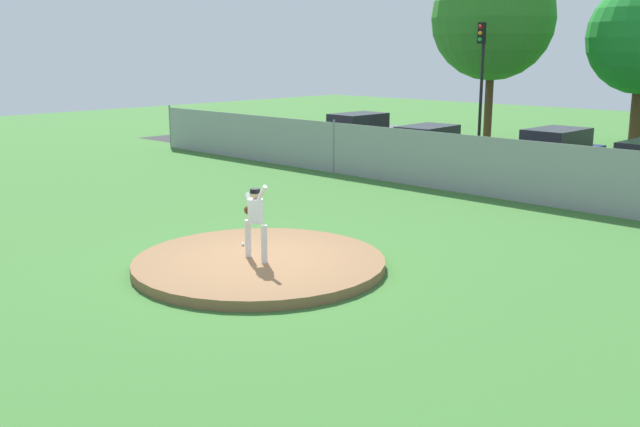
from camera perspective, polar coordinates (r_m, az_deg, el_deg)
The scene contains 11 objects.
ground_plane at distance 19.72m, azimuth 8.30°, elevation -0.55°, with size 80.00×80.00×0.00m, color #386B2D.
asphalt_strip at distance 26.99m, azimuth 18.85°, elevation 2.52°, with size 44.00×7.00×0.01m, color #2B2B2D.
pitchers_mound at distance 15.35m, azimuth -4.84°, elevation -3.95°, with size 5.36×5.36×0.21m, color brown.
pitcher_youth at distance 15.00m, azimuth -5.18°, elevation -0.19°, with size 0.78×0.32×1.65m.
baseball at distance 16.33m, azimuth -6.15°, elevation -2.43°, with size 0.07×0.07×0.07m, color white.
chainlink_fence at distance 22.87m, azimuth 14.22°, elevation 3.47°, with size 35.17×0.07×2.00m.
parked_car_navy at distance 27.25m, azimuth 18.21°, elevation 4.45°, with size 1.93×4.44×1.79m.
parked_car_silver at distance 29.48m, azimuth 8.52°, elevation 5.37°, with size 1.99×4.56×1.56m.
parked_car_slate at distance 32.39m, azimuth 3.04°, elevation 6.32°, with size 1.93×4.50×1.77m.
traffic_light_near at distance 32.73m, azimuth 12.71°, elevation 11.34°, with size 0.28×0.46×5.69m.
tree_broad_right at distance 36.62m, azimuth 13.59°, elevation 14.84°, with size 5.91×5.91×8.98m.
Camera 1 is at (11.03, -9.71, 4.53)m, focal length 40.24 mm.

